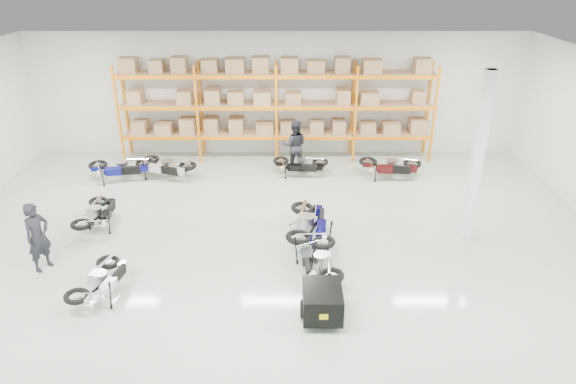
{
  "coord_description": "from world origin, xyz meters",
  "views": [
    {
      "loc": [
        0.4,
        -11.6,
        6.97
      ],
      "look_at": [
        0.41,
        0.97,
        1.1
      ],
      "focal_mm": 32.0,
      "sensor_mm": 36.0,
      "label": 1
    }
  ],
  "objects_px": {
    "moto_back_a": "(120,164)",
    "moto_back_c": "(300,161)",
    "person_left": "(38,237)",
    "moto_touring_right": "(318,255)",
    "moto_back_d": "(391,162)",
    "moto_blue_centre": "(310,219)",
    "moto_black_far_left": "(97,210)",
    "trailer": "(322,301)",
    "person_back": "(295,145)",
    "moto_silver_left": "(101,276)",
    "moto_back_b": "(165,163)"
  },
  "relations": [
    {
      "from": "moto_back_a",
      "to": "moto_back_c",
      "type": "xyz_separation_m",
      "value": [
        6.04,
        0.38,
        -0.06
      ]
    },
    {
      "from": "moto_back_a",
      "to": "person_left",
      "type": "distance_m",
      "value": 5.43
    },
    {
      "from": "moto_touring_right",
      "to": "moto_back_d",
      "type": "height_order",
      "value": "moto_back_d"
    },
    {
      "from": "moto_back_c",
      "to": "moto_blue_centre",
      "type": "bearing_deg",
      "value": -172.76
    },
    {
      "from": "moto_black_far_left",
      "to": "moto_back_a",
      "type": "bearing_deg",
      "value": -84.31
    },
    {
      "from": "trailer",
      "to": "moto_back_a",
      "type": "distance_m",
      "value": 9.67
    },
    {
      "from": "trailer",
      "to": "person_back",
      "type": "height_order",
      "value": "person_back"
    },
    {
      "from": "moto_silver_left",
      "to": "moto_black_far_left",
      "type": "xyz_separation_m",
      "value": [
        -1.16,
        3.2,
        0.02
      ]
    },
    {
      "from": "moto_back_b",
      "to": "moto_back_c",
      "type": "relative_size",
      "value": 1.09
    },
    {
      "from": "moto_back_a",
      "to": "moto_back_d",
      "type": "height_order",
      "value": "moto_back_a"
    },
    {
      "from": "moto_black_far_left",
      "to": "moto_back_b",
      "type": "bearing_deg",
      "value": -108.24
    },
    {
      "from": "moto_silver_left",
      "to": "moto_back_b",
      "type": "distance_m",
      "value": 6.64
    },
    {
      "from": "moto_black_far_left",
      "to": "person_left",
      "type": "xyz_separation_m",
      "value": [
        -0.63,
        -2.13,
        0.36
      ]
    },
    {
      "from": "moto_back_c",
      "to": "person_back",
      "type": "relative_size",
      "value": 0.92
    },
    {
      "from": "moto_black_far_left",
      "to": "moto_touring_right",
      "type": "distance_m",
      "value": 6.48
    },
    {
      "from": "moto_back_a",
      "to": "moto_back_b",
      "type": "height_order",
      "value": "moto_back_a"
    },
    {
      "from": "moto_touring_right",
      "to": "moto_back_b",
      "type": "height_order",
      "value": "moto_back_b"
    },
    {
      "from": "moto_black_far_left",
      "to": "person_back",
      "type": "bearing_deg",
      "value": -143.02
    },
    {
      "from": "moto_touring_right",
      "to": "moto_back_c",
      "type": "distance_m",
      "value": 6.09
    },
    {
      "from": "moto_blue_centre",
      "to": "moto_silver_left",
      "type": "xyz_separation_m",
      "value": [
        -4.72,
        -2.48,
        -0.11
      ]
    },
    {
      "from": "moto_back_b",
      "to": "person_back",
      "type": "height_order",
      "value": "person_back"
    },
    {
      "from": "moto_blue_centre",
      "to": "person_left",
      "type": "distance_m",
      "value": 6.66
    },
    {
      "from": "moto_back_a",
      "to": "moto_back_d",
      "type": "xyz_separation_m",
      "value": [
        9.1,
        0.16,
        -0.02
      ]
    },
    {
      "from": "trailer",
      "to": "moto_back_a",
      "type": "relative_size",
      "value": 0.92
    },
    {
      "from": "moto_back_a",
      "to": "moto_black_far_left",
      "type": "bearing_deg",
      "value": 177.43
    },
    {
      "from": "moto_black_far_left",
      "to": "moto_back_d",
      "type": "relative_size",
      "value": 0.92
    },
    {
      "from": "moto_touring_right",
      "to": "moto_back_a",
      "type": "relative_size",
      "value": 0.95
    },
    {
      "from": "moto_back_d",
      "to": "moto_touring_right",
      "type": "bearing_deg",
      "value": 161.99
    },
    {
      "from": "moto_silver_left",
      "to": "moto_back_c",
      "type": "relative_size",
      "value": 0.97
    },
    {
      "from": "moto_touring_right",
      "to": "trailer",
      "type": "relative_size",
      "value": 1.02
    },
    {
      "from": "trailer",
      "to": "moto_back_b",
      "type": "bearing_deg",
      "value": 123.36
    },
    {
      "from": "moto_back_a",
      "to": "moto_back_b",
      "type": "distance_m",
      "value": 1.47
    },
    {
      "from": "moto_black_far_left",
      "to": "moto_back_b",
      "type": "height_order",
      "value": "moto_back_b"
    },
    {
      "from": "moto_black_far_left",
      "to": "trailer",
      "type": "relative_size",
      "value": 0.97
    },
    {
      "from": "moto_touring_right",
      "to": "moto_back_d",
      "type": "bearing_deg",
      "value": 61.74
    },
    {
      "from": "moto_back_b",
      "to": "person_left",
      "type": "height_order",
      "value": "person_left"
    },
    {
      "from": "moto_blue_centre",
      "to": "moto_black_far_left",
      "type": "xyz_separation_m",
      "value": [
        -5.88,
        0.72,
        -0.09
      ]
    },
    {
      "from": "moto_blue_centre",
      "to": "moto_silver_left",
      "type": "distance_m",
      "value": 5.33
    },
    {
      "from": "moto_back_b",
      "to": "moto_back_d",
      "type": "bearing_deg",
      "value": -68.01
    },
    {
      "from": "moto_touring_right",
      "to": "moto_back_c",
      "type": "height_order",
      "value": "moto_touring_right"
    },
    {
      "from": "moto_black_far_left",
      "to": "moto_back_c",
      "type": "xyz_separation_m",
      "value": [
        5.72,
        3.67,
        -0.0
      ]
    },
    {
      "from": "moto_blue_centre",
      "to": "trailer",
      "type": "relative_size",
      "value": 1.14
    },
    {
      "from": "moto_blue_centre",
      "to": "trailer",
      "type": "height_order",
      "value": "moto_blue_centre"
    },
    {
      "from": "moto_touring_right",
      "to": "person_left",
      "type": "height_order",
      "value": "person_left"
    },
    {
      "from": "moto_blue_centre",
      "to": "moto_back_b",
      "type": "bearing_deg",
      "value": -36.14
    },
    {
      "from": "moto_back_b",
      "to": "moto_silver_left",
      "type": "bearing_deg",
      "value": -157.86
    },
    {
      "from": "moto_silver_left",
      "to": "moto_back_c",
      "type": "height_order",
      "value": "moto_back_c"
    },
    {
      "from": "moto_touring_right",
      "to": "trailer",
      "type": "height_order",
      "value": "moto_touring_right"
    },
    {
      "from": "moto_back_b",
      "to": "person_left",
      "type": "distance_m",
      "value": 5.85
    },
    {
      "from": "moto_blue_centre",
      "to": "person_back",
      "type": "height_order",
      "value": "person_back"
    }
  ]
}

